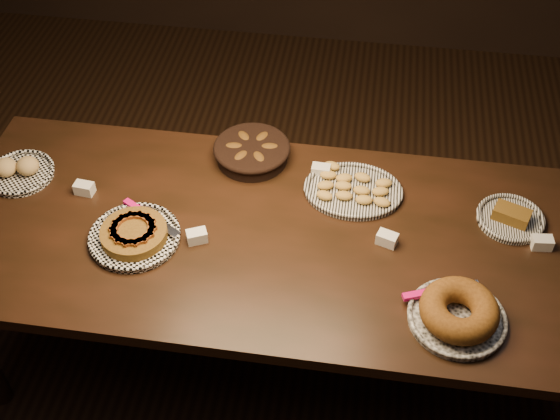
# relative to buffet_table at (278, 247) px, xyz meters

# --- Properties ---
(ground) EXTENTS (5.00, 5.00, 0.00)m
(ground) POSITION_rel_buffet_table_xyz_m (0.00, 0.00, -0.68)
(ground) COLOR black
(ground) RESTS_ON ground
(buffet_table) EXTENTS (2.40, 1.00, 0.75)m
(buffet_table) POSITION_rel_buffet_table_xyz_m (0.00, 0.00, 0.00)
(buffet_table) COLOR black
(buffet_table) RESTS_ON ground
(apple_tart_plate) EXTENTS (0.32, 0.32, 0.06)m
(apple_tart_plate) POSITION_rel_buffet_table_xyz_m (-0.49, -0.10, 0.10)
(apple_tart_plate) COLOR white
(apple_tart_plate) RESTS_ON buffet_table
(madeleine_platter) EXTENTS (0.36, 0.30, 0.04)m
(madeleine_platter) POSITION_rel_buffet_table_xyz_m (0.25, 0.25, 0.09)
(madeleine_platter) COLOR black
(madeleine_platter) RESTS_ON buffet_table
(bundt_cake_plate) EXTENTS (0.33, 0.31, 0.10)m
(bundt_cake_plate) POSITION_rel_buffet_table_xyz_m (0.62, -0.28, 0.12)
(bundt_cake_plate) COLOR black
(bundt_cake_plate) RESTS_ON buffet_table
(croissant_basket) EXTENTS (0.35, 0.35, 0.08)m
(croissant_basket) POSITION_rel_buffet_table_xyz_m (-0.16, 0.38, 0.12)
(croissant_basket) COLOR black
(croissant_basket) RESTS_ON buffet_table
(bread_roll_plate) EXTENTS (0.26, 0.26, 0.08)m
(bread_roll_plate) POSITION_rel_buffet_table_xyz_m (-1.02, 0.15, 0.10)
(bread_roll_plate) COLOR white
(bread_roll_plate) RESTS_ON buffet_table
(loaf_plate) EXTENTS (0.24, 0.24, 0.06)m
(loaf_plate) POSITION_rel_buffet_table_xyz_m (0.82, 0.18, 0.09)
(loaf_plate) COLOR black
(loaf_plate) RESTS_ON buffet_table
(tent_cards) EXTENTS (1.73, 0.46, 0.04)m
(tent_cards) POSITION_rel_buffet_table_xyz_m (0.08, 0.09, 0.10)
(tent_cards) COLOR white
(tent_cards) RESTS_ON buffet_table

